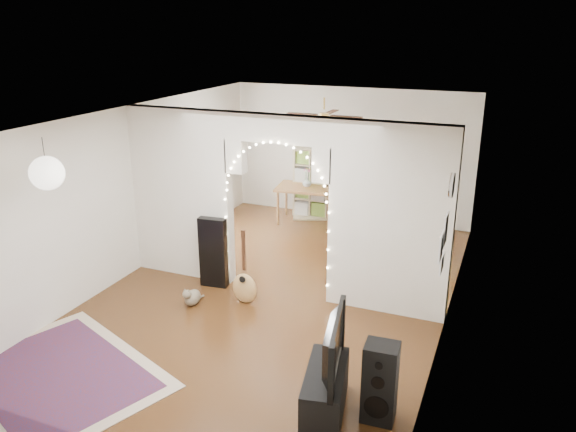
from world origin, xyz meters
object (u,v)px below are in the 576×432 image
at_px(acoustic_guitar, 244,277).
at_px(dining_table, 307,190).
at_px(dining_chair_left, 362,221).
at_px(media_console, 325,392).
at_px(bookcase, 329,183).
at_px(dining_chair_right, 341,243).
at_px(floor_speaker, 380,383).

bearing_deg(acoustic_guitar, dining_table, 101.41).
height_order(dining_table, dining_chair_left, dining_table).
distance_m(media_console, dining_chair_left, 5.49).
xyz_separation_m(media_console, bookcase, (-1.94, 5.96, 0.51)).
relative_size(media_console, dining_chair_right, 2.07).
xyz_separation_m(dining_table, dining_chair_left, (1.22, -0.16, -0.45)).
relative_size(dining_table, dining_chair_left, 2.53).
height_order(floor_speaker, dining_table, floor_speaker).
relative_size(floor_speaker, media_console, 0.88).
distance_m(floor_speaker, dining_chair_right, 4.39).
xyz_separation_m(media_console, dining_chair_right, (-1.10, 4.17, -0.03)).
relative_size(floor_speaker, bookcase, 0.58).
bearing_deg(bookcase, floor_speaker, -88.31).
relative_size(dining_chair_left, dining_chair_right, 1.06).
distance_m(floor_speaker, media_console, 0.59).
bearing_deg(media_console, floor_speaker, 0.30).
xyz_separation_m(media_console, dining_table, (-2.28, 5.55, 0.43)).
distance_m(acoustic_guitar, bookcase, 4.10).
height_order(acoustic_guitar, dining_chair_left, acoustic_guitar).
distance_m(bookcase, dining_chair_right, 2.05).
bearing_deg(bookcase, dining_chair_right, -86.27).
xyz_separation_m(acoustic_guitar, bookcase, (-0.07, 4.08, 0.33)).
height_order(bookcase, dining_chair_right, bookcase).
bearing_deg(media_console, bookcase, 96.96).
height_order(floor_speaker, bookcase, bookcase).
distance_m(bookcase, dining_chair_left, 1.18).
height_order(media_console, dining_chair_right, media_console).
height_order(dining_chair_left, dining_chair_right, dining_chair_left).
bearing_deg(floor_speaker, bookcase, 109.85).
bearing_deg(dining_chair_right, acoustic_guitar, -128.16).
bearing_deg(floor_speaker, dining_table, 114.25).
bearing_deg(acoustic_guitar, bookcase, 96.10).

